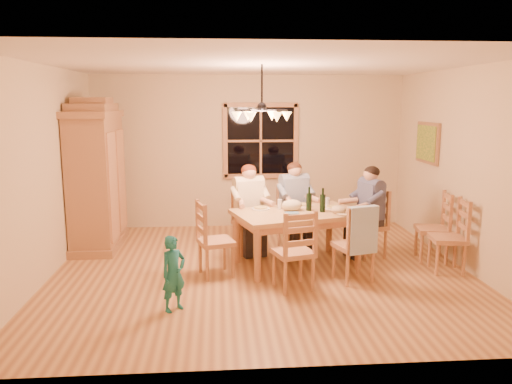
{
  "coord_description": "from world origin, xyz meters",
  "views": [
    {
      "loc": [
        -0.57,
        -6.39,
        2.24
      ],
      "look_at": [
        -0.07,
        0.1,
        1.06
      ],
      "focal_mm": 35.0,
      "sensor_mm": 36.0,
      "label": 1
    }
  ],
  "objects": [
    {
      "name": "chair_spare_front",
      "position": [
        2.45,
        -0.23,
        0.3
      ],
      "size": [
        0.48,
        0.49,
        0.99
      ],
      "rotation": [
        0.0,
        0.0,
        1.43
      ],
      "color": "#A8724A",
      "rests_on": "floor"
    },
    {
      "name": "plate_plaid",
      "position": [
        0.65,
        0.53,
        0.77
      ],
      "size": [
        0.26,
        0.26,
        0.02
      ],
      "primitive_type": "cylinder",
      "color": "white",
      "rests_on": "dining_table"
    },
    {
      "name": "towel",
      "position": [
        1.17,
        -0.64,
        0.7
      ],
      "size": [
        0.39,
        0.2,
        0.58
      ],
      "primitive_type": "cube",
      "rotation": [
        0.0,
        0.0,
        0.28
      ],
      "color": "#9AB7D1",
      "rests_on": "chair_near_right"
    },
    {
      "name": "wall_left",
      "position": [
        -2.75,
        0.0,
        1.35
      ],
      "size": [
        0.02,
        5.0,
        2.7
      ],
      "primitive_type": "cube",
      "color": "beige",
      "rests_on": "floor"
    },
    {
      "name": "chair_end_left",
      "position": [
        -0.6,
        -0.14,
        0.3
      ],
      "size": [
        0.53,
        0.54,
        0.99
      ],
      "rotation": [
        0.0,
        0.0,
        -1.29
      ],
      "color": "#A8724A",
      "rests_on": "floor"
    },
    {
      "name": "wine_glass_b",
      "position": [
        0.97,
        0.44,
        0.83
      ],
      "size": [
        0.06,
        0.06,
        0.14
      ],
      "primitive_type": "cylinder",
      "color": "silver",
      "rests_on": "dining_table"
    },
    {
      "name": "wine_bottle_a",
      "position": [
        0.67,
        0.24,
        0.93
      ],
      "size": [
        0.08,
        0.08,
        0.33
      ],
      "primitive_type": "cylinder",
      "color": "black",
      "rests_on": "dining_table"
    },
    {
      "name": "napkin",
      "position": [
        0.4,
        -0.0,
        0.78
      ],
      "size": [
        0.21,
        0.18,
        0.03
      ],
      "primitive_type": "cube",
      "rotation": [
        0.0,
        0.0,
        0.28
      ],
      "color": "slate",
      "rests_on": "dining_table"
    },
    {
      "name": "armoire",
      "position": [
        -2.42,
        1.34,
        1.06
      ],
      "size": [
        0.66,
        1.4,
        2.3
      ],
      "color": "#956440",
      "rests_on": "floor"
    },
    {
      "name": "adult_plaid_man",
      "position": [
        0.59,
        1.02,
        0.84
      ],
      "size": [
        0.48,
        0.51,
        0.87
      ],
      "rotation": [
        0.0,
        0.0,
        3.42
      ],
      "color": "#2C4B7B",
      "rests_on": "floor"
    },
    {
      "name": "adult_slate_man",
      "position": [
        1.61,
        0.5,
        0.84
      ],
      "size": [
        0.51,
        0.48,
        0.87
      ],
      "rotation": [
        0.0,
        0.0,
        1.85
      ],
      "color": "#464E71",
      "rests_on": "floor"
    },
    {
      "name": "chair_far_right",
      "position": [
        0.59,
        1.02,
        0.3
      ],
      "size": [
        0.54,
        0.53,
        0.99
      ],
      "rotation": [
        0.0,
        0.0,
        3.42
      ],
      "color": "#A8724A",
      "rests_on": "floor"
    },
    {
      "name": "adult_woman",
      "position": [
        -0.11,
        0.82,
        0.84
      ],
      "size": [
        0.48,
        0.51,
        0.87
      ],
      "rotation": [
        0.0,
        0.0,
        3.42
      ],
      "color": "beige",
      "rests_on": "floor"
    },
    {
      "name": "cloth_bundle",
      "position": [
        0.44,
        0.26,
        0.84
      ],
      "size": [
        0.28,
        0.22,
        0.15
      ],
      "primitive_type": "ellipsoid",
      "color": "#C2B98D",
      "rests_on": "dining_table"
    },
    {
      "name": "cap",
      "position": [
        1.04,
        0.03,
        0.82
      ],
      "size": [
        0.2,
        0.2,
        0.11
      ],
      "primitive_type": "ellipsoid",
      "color": "tan",
      "rests_on": "dining_table"
    },
    {
      "name": "wall_back",
      "position": [
        0.0,
        2.5,
        1.35
      ],
      "size": [
        5.5,
        0.02,
        2.7
      ],
      "primitive_type": "cube",
      "color": "beige",
      "rests_on": "floor"
    },
    {
      "name": "painting",
      "position": [
        2.71,
        1.2,
        1.6
      ],
      "size": [
        0.06,
        0.78,
        0.64
      ],
      "color": "#956440",
      "rests_on": "wall_right"
    },
    {
      "name": "floor",
      "position": [
        0.0,
        0.0,
        0.0
      ],
      "size": [
        5.5,
        5.5,
        0.0
      ],
      "primitive_type": "plane",
      "color": "#986237",
      "rests_on": "ground"
    },
    {
      "name": "plate_woman",
      "position": [
        0.02,
        0.36,
        0.77
      ],
      "size": [
        0.26,
        0.26,
        0.02
      ],
      "primitive_type": "cylinder",
      "color": "white",
      "rests_on": "dining_table"
    },
    {
      "name": "window",
      "position": [
        0.2,
        2.47,
        1.55
      ],
      "size": [
        1.3,
        0.06,
        1.3
      ],
      "color": "black",
      "rests_on": "wall_back"
    },
    {
      "name": "chandelier",
      "position": [
        -0.0,
        0.0,
        2.08
      ],
      "size": [
        0.77,
        0.68,
        0.71
      ],
      "color": "black",
      "rests_on": "ceiling"
    },
    {
      "name": "ceiling",
      "position": [
        0.0,
        0.0,
        2.7
      ],
      "size": [
        5.5,
        5.0,
        0.02
      ],
      "primitive_type": "cube",
      "color": "white",
      "rests_on": "wall_back"
    },
    {
      "name": "wine_bottle_b",
      "position": [
        0.84,
        0.14,
        0.93
      ],
      "size": [
        0.08,
        0.08,
        0.33
      ],
      "primitive_type": "cylinder",
      "color": "black",
      "rests_on": "dining_table"
    },
    {
      "name": "dining_table",
      "position": [
        0.5,
        0.18,
        0.66
      ],
      "size": [
        1.88,
        1.44,
        0.76
      ],
      "rotation": [
        0.0,
        0.0,
        0.28
      ],
      "color": "tan",
      "rests_on": "floor"
    },
    {
      "name": "chair_far_left",
      "position": [
        -0.11,
        0.82,
        0.3
      ],
      "size": [
        0.54,
        0.53,
        0.99
      ],
      "rotation": [
        0.0,
        0.0,
        3.42
      ],
      "color": "#A8724A",
      "rests_on": "floor"
    },
    {
      "name": "chair_near_right",
      "position": [
        1.12,
        -0.46,
        0.3
      ],
      "size": [
        0.54,
        0.53,
        0.99
      ],
      "rotation": [
        0.0,
        0.0,
        0.28
      ],
      "color": "#A8724A",
      "rests_on": "floor"
    },
    {
      "name": "child",
      "position": [
        -1.06,
        -1.22,
        0.42
      ],
      "size": [
        0.36,
        0.35,
        0.83
      ],
      "primitive_type": "imported",
      "rotation": [
        0.0,
        0.0,
        0.72
      ],
      "color": "#1B7179",
      "rests_on": "floor"
    },
    {
      "name": "chair_end_right",
      "position": [
        1.61,
        0.5,
        0.3
      ],
      "size": [
        0.53,
        0.54,
        0.99
      ],
      "rotation": [
        0.0,
        0.0,
        1.85
      ],
      "color": "#A8724A",
      "rests_on": "floor"
    },
    {
      "name": "plate_slate",
      "position": [
        1.03,
        0.35,
        0.77
      ],
      "size": [
        0.26,
        0.26,
        0.02
      ],
      "primitive_type": "cylinder",
      "color": "white",
      "rests_on": "dining_table"
    },
    {
      "name": "wine_glass_a",
      "position": [
        0.29,
        0.36,
        0.83
      ],
      "size": [
        0.06,
        0.06,
        0.14
      ],
      "primitive_type": "cylinder",
      "color": "silver",
      "rests_on": "dining_table"
    },
    {
      "name": "chair_spare_back",
      "position": [
        2.45,
        0.26,
        0.3
      ],
      "size": [
        0.49,
        0.51,
        0.99
      ],
      "rotation": [
        0.0,
        0.0,
        1.39
      ],
      "color": "#A8724A",
      "rests_on": "floor"
    },
    {
      "name": "wall_right",
      "position": [
        2.75,
        0.0,
        1.35
      ],
      "size": [
        0.02,
        5.0,
        2.7
      ],
      "primitive_type": "cube",
      "color": "beige",
      "rests_on": "floor"
    },
    {
      "name": "chair_near_left",
      "position": [
        0.32,
        -0.69,
        0.3
      ],
      "size": [
        0.54,
        0.53,
        0.99
      ],
      "rotation": [
        0.0,
        0.0,
        0.28
      ],
      "color": "#A8724A",
      "rests_on": "floor"
    }
  ]
}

